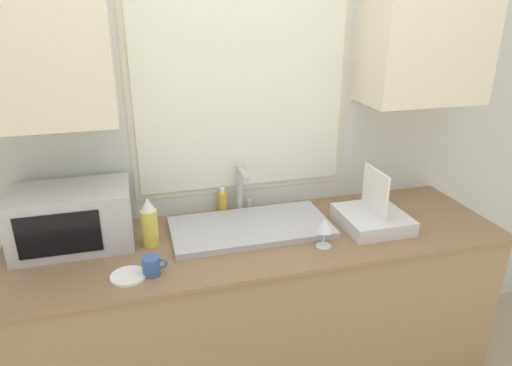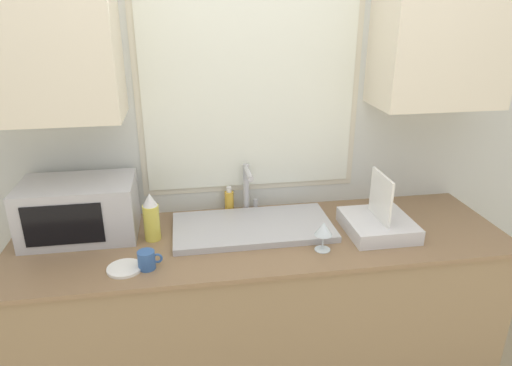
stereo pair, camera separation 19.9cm
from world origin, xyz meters
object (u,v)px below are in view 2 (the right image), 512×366
object	(u,v)px
faucet	(248,185)
spray_bottle	(151,218)
dish_rack	(378,223)
wine_glass	(324,230)
microwave	(80,209)
soap_bottle	(229,201)
mug_near_sink	(147,260)

from	to	relation	value
faucet	spray_bottle	xyz separation A→B (m)	(-0.47, -0.21, -0.04)
dish_rack	wine_glass	bearing A→B (deg)	-158.21
faucet	microwave	size ratio (longest dim) A/B	0.51
soap_bottle	mug_near_sink	size ratio (longest dim) A/B	1.35
microwave	soap_bottle	xyz separation A→B (m)	(0.70, 0.15, -0.07)
microwave	mug_near_sink	xyz separation A→B (m)	(0.31, -0.34, -0.09)
faucet	dish_rack	world-z (taller)	dish_rack
dish_rack	wine_glass	distance (m)	0.34
spray_bottle	wine_glass	bearing A→B (deg)	-16.70
dish_rack	mug_near_sink	world-z (taller)	dish_rack
microwave	wine_glass	xyz separation A→B (m)	(1.07, -0.31, -0.03)
dish_rack	faucet	bearing A→B (deg)	151.86
mug_near_sink	dish_rack	bearing A→B (deg)	8.16
spray_bottle	mug_near_sink	bearing A→B (deg)	-92.41
faucet	dish_rack	bearing A→B (deg)	-28.14
microwave	dish_rack	size ratio (longest dim) A/B	1.57
faucet	wine_glass	distance (m)	0.51
dish_rack	spray_bottle	xyz separation A→B (m)	(-1.05, 0.10, 0.06)
soap_bottle	wine_glass	world-z (taller)	same
mug_near_sink	wine_glass	size ratio (longest dim) A/B	0.74
microwave	dish_rack	world-z (taller)	dish_rack
microwave	spray_bottle	world-z (taller)	microwave
spray_bottle	soap_bottle	size ratio (longest dim) A/B	1.67
spray_bottle	wine_glass	distance (m)	0.77
faucet	mug_near_sink	xyz separation A→B (m)	(-0.48, -0.46, -0.11)
dish_rack	soap_bottle	world-z (taller)	dish_rack
wine_glass	dish_rack	bearing A→B (deg)	21.79
microwave	soap_bottle	bearing A→B (deg)	12.21
faucet	mug_near_sink	world-z (taller)	faucet
mug_near_sink	faucet	bearing A→B (deg)	43.74
soap_bottle	wine_glass	bearing A→B (deg)	-52.27
spray_bottle	soap_bottle	xyz separation A→B (m)	(0.38, 0.24, -0.05)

